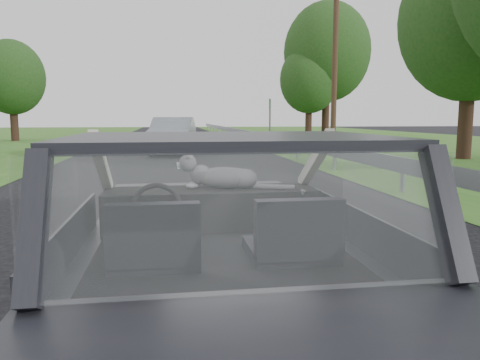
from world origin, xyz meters
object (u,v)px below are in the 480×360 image
object	(u,v)px
subject_car	(220,247)
highway_sign	(270,120)
cat	(225,176)
other_car	(173,135)
utility_pole	(335,66)

from	to	relation	value
subject_car	highway_sign	bearing A→B (deg)	77.05
cat	highway_sign	distance (m)	26.86
cat	other_car	xyz separation A→B (m)	(-0.24, 16.36, -0.33)
other_car	highway_sign	size ratio (longest dim) A/B	1.73
subject_car	utility_pole	xyz separation A→B (m)	(7.49, 18.68, 3.20)
highway_sign	utility_pole	distance (m)	8.63
highway_sign	utility_pole	world-z (taller)	utility_pole
highway_sign	utility_pole	xyz separation A→B (m)	(1.32, -8.12, 2.58)
cat	highway_sign	xyz separation A→B (m)	(6.06, 26.17, 0.25)
cat	utility_pole	distance (m)	19.70
utility_pole	other_car	bearing A→B (deg)	-167.56
other_car	utility_pole	distance (m)	8.42
other_car	utility_pole	xyz separation A→B (m)	(7.62, 1.68, 3.16)
subject_car	other_car	xyz separation A→B (m)	(-0.13, 17.00, 0.04)
cat	utility_pole	size ratio (longest dim) A/B	0.08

